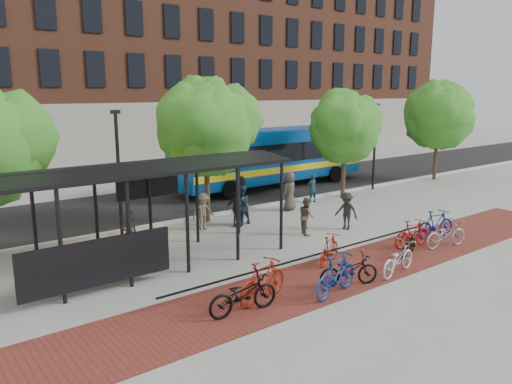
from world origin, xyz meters
TOP-DOWN VIEW (x-y plane):
  - ground at (0.00, 0.00)m, footprint 160.00×160.00m
  - asphalt_street at (0.00, 8.00)m, footprint 160.00×8.00m
  - curb at (0.00, 4.00)m, footprint 160.00×0.25m
  - brick_strip at (-2.00, -5.00)m, footprint 24.00×3.00m
  - bike_rack_rail at (-3.30, -4.10)m, footprint 12.00×0.05m
  - building_brick at (10.00, 26.00)m, footprint 55.00×14.00m
  - bus_shelter at (-8.13, -0.48)m, footprint 10.60×3.07m
  - tree_b at (-2.90, 3.35)m, footprint 5.15×4.20m
  - tree_c at (6.09, 3.35)m, footprint 4.66×3.80m
  - tree_d at (15.10, 3.35)m, footprint 5.39×4.40m
  - lamp_post_left at (-7.00, 3.60)m, footprint 0.35×0.20m
  - lamp_post_right at (9.00, 3.60)m, footprint 0.35×0.20m
  - bus at (4.70, 8.04)m, footprint 13.24×3.32m
  - bike_0 at (-7.42, -5.45)m, footprint 2.13×0.91m
  - bike_1 at (-6.50, -5.15)m, footprint 2.12×1.04m
  - bike_3 at (-4.54, -6.11)m, footprint 2.15×1.01m
  - bike_4 at (-3.71, -5.86)m, footprint 2.00×1.35m
  - bike_5 at (-2.70, -4.07)m, footprint 1.74×1.12m
  - bike_6 at (-1.71, -6.18)m, footprint 2.10×1.06m
  - bike_8 at (0.04, -5.33)m, footprint 1.80×1.17m
  - bike_9 at (1.10, -4.74)m, footprint 1.85×0.74m
  - bike_10 at (2.12, -5.52)m, footprint 2.06×1.05m
  - bike_11 at (2.92, -4.56)m, footprint 1.98×0.90m
  - pedestrian_1 at (-7.85, 0.85)m, footprint 0.64×0.45m
  - pedestrian_2 at (-2.08, 1.95)m, footprint 0.87×0.68m
  - pedestrian_3 at (-3.91, 2.21)m, footprint 1.04×0.61m
  - pedestrian_4 at (-2.44, 1.77)m, footprint 1.05×0.74m
  - pedestrian_5 at (-0.78, 3.80)m, footprint 1.73×1.26m
  - pedestrian_6 at (1.39, 2.63)m, footprint 1.08×0.85m
  - pedestrian_7 at (3.58, 3.26)m, footprint 0.57×0.38m
  - pedestrian_8 at (-0.86, -0.98)m, footprint 0.86×0.94m
  - pedestrian_9 at (0.99, -1.50)m, footprint 0.83×1.16m

SIDE VIEW (x-z plane):
  - ground at x=0.00m, z-range 0.00..0.00m
  - bike_rack_rail at x=-3.30m, z-range -0.47..0.47m
  - brick_strip at x=-2.00m, z-range 0.00..0.01m
  - asphalt_street at x=0.00m, z-range 0.00..0.01m
  - curb at x=0.00m, z-range 0.00..0.12m
  - bike_8 at x=0.04m, z-range 0.00..0.89m
  - bike_4 at x=-3.71m, z-range 0.00..0.99m
  - bike_5 at x=-2.70m, z-range 0.00..1.02m
  - bike_10 at x=2.12m, z-range 0.00..1.03m
  - bike_6 at x=-1.71m, z-range 0.00..1.05m
  - bike_9 at x=1.10m, z-range 0.00..1.08m
  - bike_0 at x=-7.42m, z-range 0.00..1.09m
  - bike_11 at x=2.92m, z-range 0.00..1.15m
  - bike_1 at x=-6.50m, z-range 0.00..1.22m
  - bike_3 at x=-4.54m, z-range 0.00..1.25m
  - pedestrian_7 at x=3.58m, z-range 0.00..1.54m
  - pedestrian_8 at x=-0.86m, z-range 0.00..1.56m
  - pedestrian_3 at x=-3.91m, z-range 0.00..1.60m
  - pedestrian_9 at x=0.99m, z-range 0.00..1.63m
  - pedestrian_4 at x=-2.44m, z-range 0.00..1.65m
  - pedestrian_1 at x=-7.85m, z-range 0.00..1.69m
  - pedestrian_2 at x=-2.08m, z-range 0.00..1.78m
  - pedestrian_5 at x=-0.78m, z-range 0.00..1.81m
  - pedestrian_6 at x=1.39m, z-range 0.00..1.94m
  - bus at x=4.70m, z-range 0.26..3.83m
  - lamp_post_left at x=-7.00m, z-range 0.18..5.31m
  - lamp_post_right at x=9.00m, z-range 0.18..5.31m
  - bus_shelter at x=-8.13m, z-range 1.20..4.80m
  - tree_c at x=6.09m, z-range 1.09..7.02m
  - tree_b at x=-2.90m, z-range 1.22..7.69m
  - tree_d at x=15.10m, z-range 1.19..7.74m
  - building_brick at x=10.00m, z-range 0.00..20.00m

